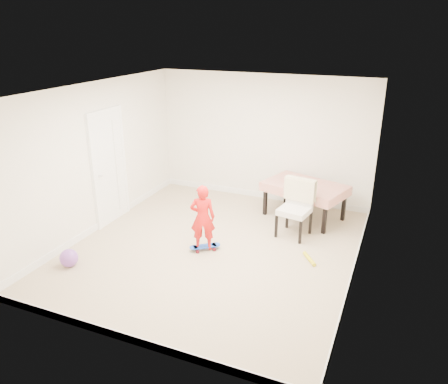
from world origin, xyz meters
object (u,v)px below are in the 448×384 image
at_px(dining_chair, 294,209).
at_px(balloon, 69,258).
at_px(skateboard, 205,248).
at_px(dining_table, 304,201).
at_px(child, 203,220).

relative_size(dining_chair, balloon, 3.61).
xyz_separation_m(dining_chair, balloon, (-2.91, -2.37, -0.37)).
bearing_deg(skateboard, dining_chair, 4.01).
bearing_deg(dining_table, balloon, -114.34).
xyz_separation_m(dining_chair, child, (-1.23, -1.10, 0.05)).
bearing_deg(balloon, skateboard, 36.80).
xyz_separation_m(skateboard, balloon, (-1.71, -1.28, 0.10)).
xyz_separation_m(dining_table, balloon, (-2.89, -3.20, -0.20)).
xyz_separation_m(dining_table, dining_chair, (0.02, -0.84, 0.16)).
bearing_deg(child, dining_chair, -160.00).
height_order(dining_chair, skateboard, dining_chair).
distance_m(dining_chair, child, 1.65).
distance_m(dining_chair, balloon, 3.77).
relative_size(skateboard, child, 0.47).
bearing_deg(skateboard, balloon, 178.68).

